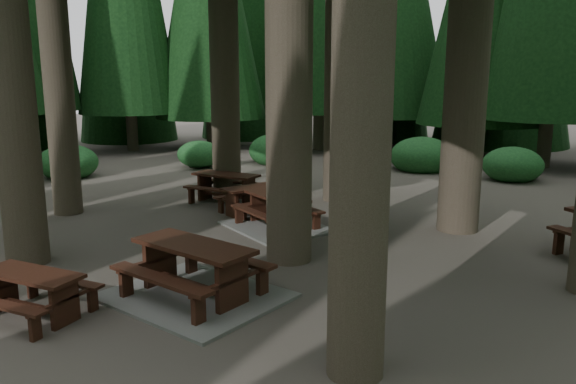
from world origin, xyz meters
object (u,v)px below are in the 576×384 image
Objects in this scene: picnic_table_b at (254,195)px; picnic_table_e at (32,288)px; picnic_table_a at (194,279)px; picnic_table_f at (226,183)px; picnic_table_c at (277,217)px.

picnic_table_e is at bearing -151.10° from picnic_table_b.
picnic_table_a is 1.28× the size of picnic_table_f.
picnic_table_a reaches higher than picnic_table_c.
picnic_table_a is 5.49m from picnic_table_b.
picnic_table_b reaches higher than picnic_table_e.
picnic_table_f is (-4.48, 5.08, 0.21)m from picnic_table_a.
picnic_table_e is at bearing -68.82° from picnic_table_c.
picnic_table_f reaches higher than picnic_table_c.
picnic_table_b is 1.03× the size of picnic_table_e.
picnic_table_b is at bearing 170.15° from picnic_table_c.
picnic_table_b is 1.55m from picnic_table_f.
picnic_table_e is (0.42, -5.84, 0.18)m from picnic_table_c.
picnic_table_c is at bearing -33.40° from picnic_table_f.
picnic_table_b is at bearing -29.14° from picnic_table_f.
picnic_table_a is 0.97× the size of picnic_table_c.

